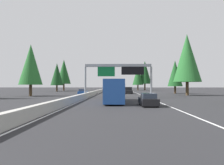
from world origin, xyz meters
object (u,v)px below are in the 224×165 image
at_px(sedan_far_right, 111,88).
at_px(conifer_left_near, 31,65).
at_px(conifer_right_near, 187,58).
at_px(sedan_distant_a, 148,100).
at_px(conifer_left_mid, 57,74).
at_px(oncoming_near, 83,92).
at_px(conifer_left_far, 64,72).
at_px(bus_far_center, 115,90).
at_px(pickup_mid_right, 129,90).
at_px(conifer_right_distant, 145,72).
at_px(conifer_right_far, 138,75).
at_px(conifer_right_mid, 175,73).
at_px(sign_gantry_overhead, 119,71).

height_order(sedan_far_right, conifer_left_near, conifer_left_near).
bearing_deg(conifer_right_near, sedan_distant_a, 151.77).
bearing_deg(conifer_left_near, conifer_left_mid, 7.35).
xyz_separation_m(oncoming_near, conifer_left_far, (38.48, 15.25, 7.76)).
xyz_separation_m(bus_far_center, conifer_right_near, (18.94, -16.78, 7.05)).
distance_m(pickup_mid_right, sedan_far_right, 58.93).
distance_m(conifer_left_near, conifer_left_mid, 32.55).
relative_size(sedan_far_right, conifer_right_distant, 0.31).
relative_size(conifer_right_far, conifer_left_mid, 1.09).
bearing_deg(sedan_distant_a, conifer_right_mid, -20.85).
distance_m(conifer_right_near, conifer_left_far, 57.31).
bearing_deg(bus_far_center, conifer_right_near, -41.54).
height_order(sedan_far_right, conifer_right_near, conifer_right_near).
bearing_deg(conifer_left_far, sign_gantry_overhead, -154.47).
xyz_separation_m(conifer_right_distant, conifer_left_mid, (-21.66, 36.59, -2.12)).
bearing_deg(pickup_mid_right, sedan_far_right, 7.00).
bearing_deg(bus_far_center, sedan_distant_a, -141.91).
height_order(sign_gantry_overhead, bus_far_center, sign_gantry_overhead).
xyz_separation_m(conifer_right_near, conifer_left_mid, (28.23, 39.53, -2.18)).
xyz_separation_m(sedan_far_right, conifer_right_near, (-68.89, -20.32, 8.09)).
height_order(conifer_right_far, conifer_left_near, conifer_right_far).
bearing_deg(sign_gantry_overhead, conifer_right_far, -9.33).
bearing_deg(conifer_right_far, conifer_left_far, 102.75).
height_order(pickup_mid_right, conifer_left_mid, conifer_left_mid).
xyz_separation_m(conifer_right_far, conifer_right_distant, (1.46, -3.55, 1.55)).
bearing_deg(conifer_right_distant, conifer_left_far, 103.72).
bearing_deg(conifer_right_distant, conifer_left_mid, 120.62).
distance_m(conifer_right_far, conifer_left_mid, 38.73).
height_order(sign_gantry_overhead, conifer_left_mid, conifer_left_mid).
bearing_deg(conifer_left_near, conifer_right_near, -83.47).
bearing_deg(conifer_right_mid, sedan_far_right, 19.23).
bearing_deg(conifer_right_far, conifer_left_near, 151.17).
xyz_separation_m(sedan_far_right, oncoming_near, (-66.59, 4.70, 0.00)).
bearing_deg(conifer_right_mid, conifer_left_mid, 65.56).
relative_size(conifer_right_distant, conifer_left_near, 1.26).
height_order(sign_gantry_overhead, conifer_right_near, conifer_right_near).
relative_size(sedan_distant_a, conifer_left_far, 0.32).
bearing_deg(conifer_right_mid, sign_gantry_overhead, 141.08).
bearing_deg(conifer_right_near, pickup_mid_right, 51.64).
bearing_deg(conifer_right_distant, bus_far_center, 168.63).
height_order(conifer_right_mid, conifer_right_distant, conifer_right_distant).
distance_m(bus_far_center, conifer_left_far, 64.53).
height_order(conifer_right_mid, conifer_right_far, conifer_right_far).
bearing_deg(conifer_right_far, pickup_mid_right, 170.07).
bearing_deg(sign_gantry_overhead, conifer_right_near, -58.39).
relative_size(sign_gantry_overhead, pickup_mid_right, 2.26).
relative_size(sedan_far_right, conifer_right_near, 0.31).
bearing_deg(oncoming_near, conifer_right_near, 84.75).
bearing_deg(conifer_right_far, conifer_right_near, -172.37).
height_order(conifer_right_mid, conifer_left_far, conifer_left_far).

